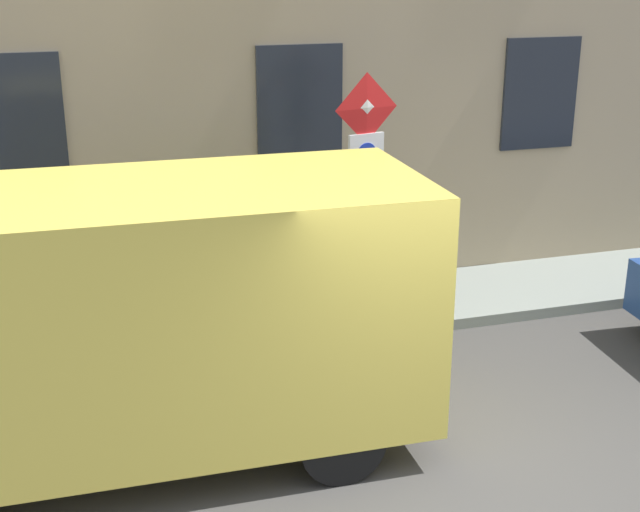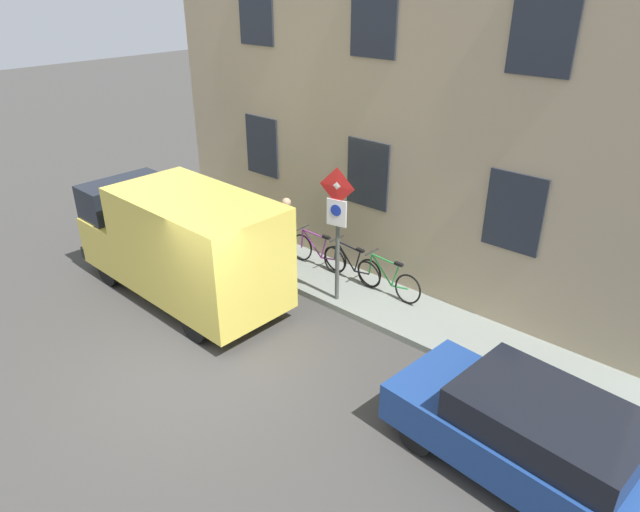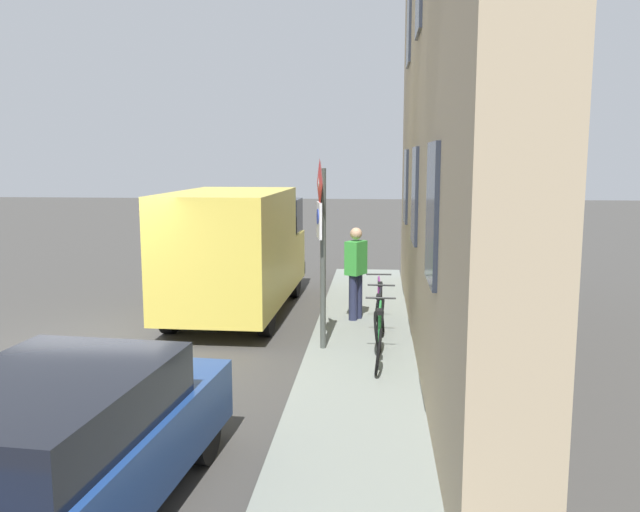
{
  "view_description": "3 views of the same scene",
  "coord_description": "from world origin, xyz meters",
  "px_view_note": "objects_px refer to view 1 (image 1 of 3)",
  "views": [
    {
      "loc": [
        -5.39,
        2.89,
        4.33
      ],
      "look_at": [
        2.57,
        0.49,
        1.43
      ],
      "focal_mm": 48.69,
      "sensor_mm": 36.0,
      "label": 1
    },
    {
      "loc": [
        -4.62,
        -7.22,
        6.51
      ],
      "look_at": [
        3.38,
        -0.1,
        1.19
      ],
      "focal_mm": 32.12,
      "sensor_mm": 36.0,
      "label": 2
    },
    {
      "loc": [
        4.49,
        -10.44,
        3.13
      ],
      "look_at": [
        3.5,
        0.88,
        1.43
      ],
      "focal_mm": 37.0,
      "sensor_mm": 36.0,
      "label": 3
    }
  ],
  "objects_px": {
    "sign_post_stacked": "(365,167)",
    "bicycle_black": "(314,272)",
    "pedestrian": "(191,253)",
    "bicycle_purple": "(234,280)",
    "delivery_van": "(141,319)",
    "bicycle_green": "(389,264)"
  },
  "relations": [
    {
      "from": "sign_post_stacked",
      "to": "bicycle_purple",
      "type": "height_order",
      "value": "sign_post_stacked"
    },
    {
      "from": "sign_post_stacked",
      "to": "bicycle_black",
      "type": "height_order",
      "value": "sign_post_stacked"
    },
    {
      "from": "pedestrian",
      "to": "sign_post_stacked",
      "type": "bearing_deg",
      "value": 104.54
    },
    {
      "from": "sign_post_stacked",
      "to": "bicycle_green",
      "type": "height_order",
      "value": "sign_post_stacked"
    },
    {
      "from": "bicycle_green",
      "to": "bicycle_purple",
      "type": "xyz_separation_m",
      "value": [
        -0.0,
        2.06,
        0.0
      ]
    },
    {
      "from": "bicycle_purple",
      "to": "pedestrian",
      "type": "xyz_separation_m",
      "value": [
        -0.44,
        0.58,
        0.56
      ]
    },
    {
      "from": "delivery_van",
      "to": "bicycle_black",
      "type": "bearing_deg",
      "value": -129.06
    },
    {
      "from": "bicycle_black",
      "to": "pedestrian",
      "type": "xyz_separation_m",
      "value": [
        -0.44,
        1.61,
        0.56
      ]
    },
    {
      "from": "sign_post_stacked",
      "to": "bicycle_black",
      "type": "distance_m",
      "value": 1.84
    },
    {
      "from": "bicycle_black",
      "to": "pedestrian",
      "type": "distance_m",
      "value": 1.76
    },
    {
      "from": "delivery_van",
      "to": "bicycle_black",
      "type": "relative_size",
      "value": 3.13
    },
    {
      "from": "bicycle_black",
      "to": "bicycle_purple",
      "type": "bearing_deg",
      "value": 3.15
    },
    {
      "from": "bicycle_purple",
      "to": "bicycle_black",
      "type": "bearing_deg",
      "value": 178.21
    },
    {
      "from": "sign_post_stacked",
      "to": "pedestrian",
      "type": "xyz_separation_m",
      "value": [
        0.49,
        1.94,
        -1.0
      ]
    },
    {
      "from": "bicycle_green",
      "to": "pedestrian",
      "type": "distance_m",
      "value": 2.73
    },
    {
      "from": "bicycle_black",
      "to": "bicycle_purple",
      "type": "distance_m",
      "value": 1.03
    },
    {
      "from": "pedestrian",
      "to": "delivery_van",
      "type": "bearing_deg",
      "value": 10.18
    },
    {
      "from": "bicycle_black",
      "to": "bicycle_purple",
      "type": "height_order",
      "value": "same"
    },
    {
      "from": "delivery_van",
      "to": "bicycle_green",
      "type": "xyz_separation_m",
      "value": [
        2.84,
        -3.43,
        -0.82
      ]
    },
    {
      "from": "sign_post_stacked",
      "to": "bicycle_black",
      "type": "relative_size",
      "value": 1.67
    },
    {
      "from": "bicycle_purple",
      "to": "pedestrian",
      "type": "height_order",
      "value": "pedestrian"
    },
    {
      "from": "sign_post_stacked",
      "to": "pedestrian",
      "type": "distance_m",
      "value": 2.23
    }
  ]
}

